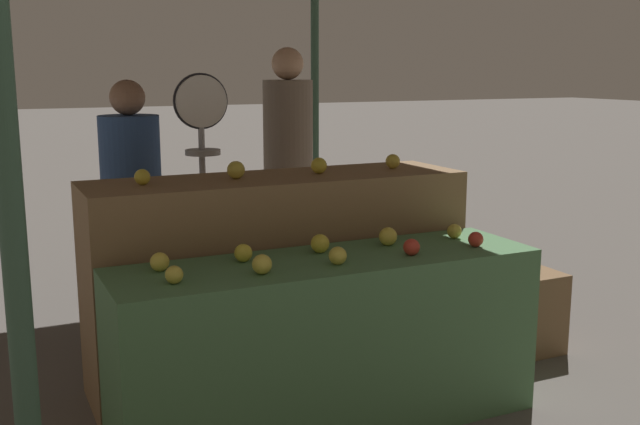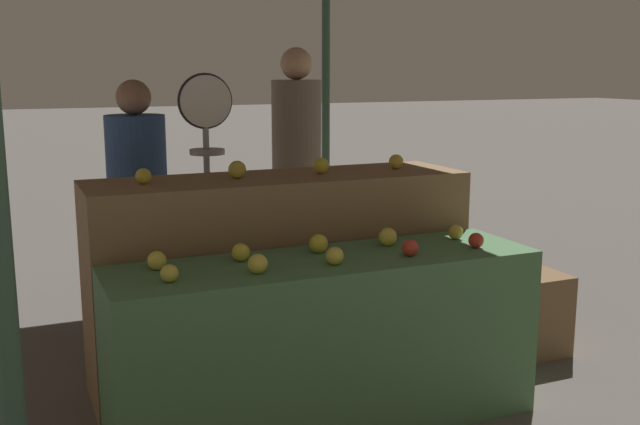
{
  "view_description": "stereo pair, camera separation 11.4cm",
  "coord_description": "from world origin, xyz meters",
  "px_view_note": "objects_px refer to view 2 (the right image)",
  "views": [
    {
      "loc": [
        -1.42,
        -2.92,
        1.64
      ],
      "look_at": [
        0.1,
        0.3,
        0.95
      ],
      "focal_mm": 42.0,
      "sensor_mm": 36.0,
      "label": 1
    },
    {
      "loc": [
        -1.32,
        -2.97,
        1.64
      ],
      "look_at": [
        0.1,
        0.3,
        0.95
      ],
      "focal_mm": 42.0,
      "sensor_mm": 36.0,
      "label": 2
    }
  ],
  "objects_px": {
    "produce_scale": "(207,148)",
    "person_customer_left": "(297,151)",
    "wooden_crate_side": "(515,311)",
    "person_vendor_at_scale": "(138,193)"
  },
  "relations": [
    {
      "from": "produce_scale",
      "to": "person_customer_left",
      "type": "xyz_separation_m",
      "value": [
        0.95,
        1.0,
        -0.15
      ]
    },
    {
      "from": "produce_scale",
      "to": "person_customer_left",
      "type": "bearing_deg",
      "value": 46.48
    },
    {
      "from": "person_customer_left",
      "to": "wooden_crate_side",
      "type": "xyz_separation_m",
      "value": [
        0.67,
        -1.77,
        -0.8
      ]
    },
    {
      "from": "produce_scale",
      "to": "person_vendor_at_scale",
      "type": "bearing_deg",
      "value": 135.33
    },
    {
      "from": "person_vendor_at_scale",
      "to": "person_customer_left",
      "type": "height_order",
      "value": "person_customer_left"
    },
    {
      "from": "produce_scale",
      "to": "wooden_crate_side",
      "type": "bearing_deg",
      "value": -25.51
    },
    {
      "from": "person_customer_left",
      "to": "person_vendor_at_scale",
      "type": "bearing_deg",
      "value": 45.6
    },
    {
      "from": "produce_scale",
      "to": "wooden_crate_side",
      "type": "distance_m",
      "value": 2.03
    },
    {
      "from": "wooden_crate_side",
      "to": "person_vendor_at_scale",
      "type": "bearing_deg",
      "value": 150.47
    },
    {
      "from": "produce_scale",
      "to": "wooden_crate_side",
      "type": "relative_size",
      "value": 3.39
    }
  ]
}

